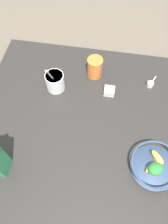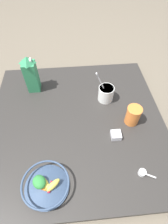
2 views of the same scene
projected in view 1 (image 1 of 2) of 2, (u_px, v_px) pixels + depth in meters
name	position (u px, v px, depth m)	size (l,w,h in m)	color
ground_plane	(78.00, 127.00, 1.21)	(6.00, 6.00, 0.00)	#665B4C
countertop	(78.00, 125.00, 1.19)	(1.12, 1.12, 0.04)	#2D2B28
fruit_bowl	(155.00, 165.00, 1.02)	(0.23, 0.23, 0.09)	#384C6B
yogurt_tub	(55.00, 81.00, 1.23)	(0.11, 0.14, 0.24)	white
drinking_cup	(95.00, 67.00, 1.28)	(0.09, 0.09, 0.13)	orange
spice_jar	(109.00, 91.00, 1.25)	(0.06, 0.06, 0.04)	silver
measuring_scoop	(150.00, 84.00, 1.28)	(0.06, 0.08, 0.03)	white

